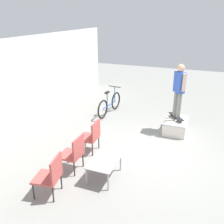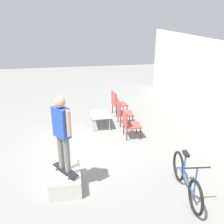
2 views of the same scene
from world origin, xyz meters
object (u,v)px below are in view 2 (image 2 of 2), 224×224
at_px(coffee_table, 100,115).
at_px(patio_chair_center, 123,111).
at_px(patio_chair_right, 129,123).
at_px(skate_ramp_box, 65,179).
at_px(patio_chair_left, 118,102).
at_px(person_skater, 62,128).
at_px(bicycle, 186,179).
at_px(skateboard_on_ramp, 65,170).

height_order(coffee_table, patio_chair_center, patio_chair_center).
xyz_separation_m(patio_chair_center, patio_chair_right, (0.99, 0.00, 0.00)).
xyz_separation_m(skate_ramp_box, patio_chair_left, (-4.12, 2.03, 0.30)).
bearing_deg(person_skater, patio_chair_center, 109.51).
height_order(skate_ramp_box, coffee_table, coffee_table).
distance_m(skate_ramp_box, coffee_table, 3.38).
bearing_deg(bicycle, patio_chair_left, -166.85).
relative_size(skate_ramp_box, person_skater, 0.61).
xyz_separation_m(person_skater, patio_chair_right, (-2.23, 2.00, -1.01)).
height_order(skateboard_on_ramp, patio_chair_center, patio_chair_center).
xyz_separation_m(skate_ramp_box, bicycle, (0.70, 2.63, 0.17)).
xyz_separation_m(skate_ramp_box, patio_chair_right, (-2.16, 2.03, 0.30)).
xyz_separation_m(coffee_table, patio_chair_left, (-0.97, 0.81, 0.10)).
distance_m(skate_ramp_box, patio_chair_left, 4.60).
distance_m(person_skater, patio_chair_left, 4.75).
relative_size(coffee_table, bicycle, 0.51).
bearing_deg(coffee_table, patio_chair_left, 140.25).
distance_m(patio_chair_center, patio_chair_right, 0.99).
xyz_separation_m(skate_ramp_box, patio_chair_center, (-3.15, 2.03, 0.30)).
distance_m(skate_ramp_box, bicycle, 2.73).
bearing_deg(bicycle, skateboard_on_ramp, -97.62).
relative_size(skateboard_on_ramp, coffee_table, 0.81).
xyz_separation_m(skateboard_on_ramp, patio_chair_left, (-4.19, 2.00, 0.01)).
distance_m(skateboard_on_ramp, person_skater, 1.02).
height_order(coffee_table, bicycle, bicycle).
bearing_deg(coffee_table, patio_chair_right, 39.18).
bearing_deg(bicycle, skate_ramp_box, -98.98).
relative_size(coffee_table, patio_chair_center, 0.97).
relative_size(person_skater, patio_chair_center, 1.83).
relative_size(patio_chair_left, patio_chair_right, 1.00).
bearing_deg(patio_chair_center, skateboard_on_ramp, 148.53).
xyz_separation_m(person_skater, bicycle, (0.63, 2.61, -1.15)).
relative_size(coffee_table, patio_chair_right, 0.97).
distance_m(coffee_table, patio_chair_center, 0.81).
bearing_deg(skateboard_on_ramp, coffee_table, 125.05).
height_order(skate_ramp_box, person_skater, person_skater).
xyz_separation_m(skate_ramp_box, person_skater, (0.07, 0.02, 1.32)).
bearing_deg(person_skater, patio_chair_right, 99.48).
xyz_separation_m(skateboard_on_ramp, person_skater, (0.00, -0.00, 1.02)).
relative_size(coffee_table, patio_chair_left, 0.97).
relative_size(skateboard_on_ramp, bicycle, 0.41).
relative_size(skateboard_on_ramp, person_skater, 0.43).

